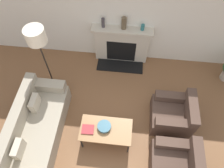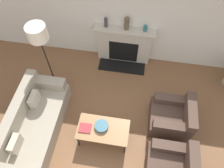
% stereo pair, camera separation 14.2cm
% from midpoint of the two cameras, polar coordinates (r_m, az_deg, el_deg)
% --- Properties ---
extents(ground_plane, '(18.00, 18.00, 0.00)m').
position_cam_midpoint_polar(ground_plane, '(4.56, 0.43, -18.72)').
color(ground_plane, brown).
extents(wall_back, '(18.00, 0.06, 2.90)m').
position_cam_midpoint_polar(wall_back, '(4.92, 5.87, 18.81)').
color(wall_back, silver).
rests_on(wall_back, ground_plane).
extents(fireplace, '(1.42, 0.59, 1.02)m').
position_cam_midpoint_polar(fireplace, '(5.45, 3.90, 10.00)').
color(fireplace, beige).
rests_on(fireplace, ground_plane).
extents(couch, '(0.84, 2.07, 0.80)m').
position_cam_midpoint_polar(couch, '(4.69, -19.09, -10.46)').
color(couch, '#9E937F').
rests_on(couch, ground_plane).
extents(armchair_near, '(0.82, 0.79, 0.75)m').
position_cam_midpoint_polar(armchair_near, '(4.37, 16.29, -20.26)').
color(armchair_near, '#4C382D').
rests_on(armchair_near, ground_plane).
extents(armchair_far, '(0.82, 0.79, 0.75)m').
position_cam_midpoint_polar(armchair_far, '(4.73, 16.29, -8.42)').
color(armchair_far, '#4C382D').
rests_on(armchair_far, ground_plane).
extents(coffee_table, '(1.00, 0.55, 0.45)m').
position_cam_midpoint_polar(coffee_table, '(4.30, -1.38, -11.91)').
color(coffee_table, olive).
rests_on(coffee_table, ground_plane).
extents(bowl, '(0.26, 0.26, 0.08)m').
position_cam_midpoint_polar(bowl, '(4.24, -1.79, -10.93)').
color(bowl, '#38667A').
rests_on(bowl, coffee_table).
extents(book, '(0.24, 0.21, 0.02)m').
position_cam_midpoint_polar(book, '(4.28, -6.10, -11.40)').
color(book, '#9E2D33').
rests_on(book, coffee_table).
extents(floor_lamp, '(0.38, 0.38, 1.79)m').
position_cam_midpoint_polar(floor_lamp, '(4.36, -17.62, 11.24)').
color(floor_lamp, black).
rests_on(floor_lamp, ground_plane).
extents(mantel_vase_left, '(0.08, 0.08, 0.24)m').
position_cam_midpoint_polar(mantel_vase_left, '(5.06, -0.78, 15.78)').
color(mantel_vase_left, '#3D383D').
rests_on(mantel_vase_left, fireplace).
extents(mantel_vase_center_left, '(0.12, 0.12, 0.29)m').
position_cam_midpoint_polar(mantel_vase_center_left, '(5.00, 4.69, 15.42)').
color(mantel_vase_center_left, brown).
rests_on(mantel_vase_center_left, fireplace).
extents(mantel_vase_center_right, '(0.08, 0.08, 0.14)m').
position_cam_midpoint_polar(mantel_vase_center_right, '(5.05, 9.51, 14.11)').
color(mantel_vase_center_right, '#28666B').
rests_on(mantel_vase_center_right, fireplace).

